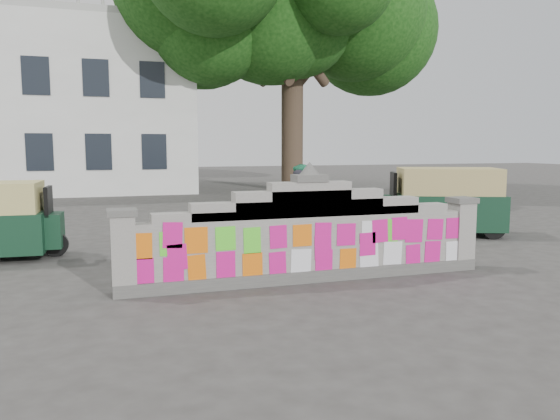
{
  "coord_description": "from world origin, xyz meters",
  "views": [
    {
      "loc": [
        -3.28,
        -8.47,
        2.28
      ],
      "look_at": [
        -0.19,
        1.0,
        1.1
      ],
      "focal_mm": 35.0,
      "sensor_mm": 36.0,
      "label": 1
    }
  ],
  "objects_px": {
    "cyclist_rider": "(300,215)",
    "pedestrian": "(303,204)",
    "rickshaw_right": "(444,200)",
    "cyclist_bike": "(300,228)"
  },
  "relations": [
    {
      "from": "cyclist_rider",
      "to": "pedestrian",
      "type": "height_order",
      "value": "pedestrian"
    },
    {
      "from": "cyclist_bike",
      "to": "pedestrian",
      "type": "relative_size",
      "value": 0.91
    },
    {
      "from": "cyclist_rider",
      "to": "pedestrian",
      "type": "xyz_separation_m",
      "value": [
        0.27,
        0.58,
        0.17
      ]
    },
    {
      "from": "cyclist_bike",
      "to": "cyclist_rider",
      "type": "relative_size",
      "value": 1.12
    },
    {
      "from": "rickshaw_right",
      "to": "cyclist_rider",
      "type": "bearing_deg",
      "value": 29.86
    },
    {
      "from": "cyclist_bike",
      "to": "pedestrian",
      "type": "distance_m",
      "value": 0.8
    },
    {
      "from": "pedestrian",
      "to": "rickshaw_right",
      "type": "distance_m",
      "value": 3.85
    },
    {
      "from": "rickshaw_right",
      "to": "cyclist_bike",
      "type": "bearing_deg",
      "value": 29.86
    },
    {
      "from": "pedestrian",
      "to": "rickshaw_right",
      "type": "bearing_deg",
      "value": 53.47
    },
    {
      "from": "pedestrian",
      "to": "cyclist_bike",
      "type": "bearing_deg",
      "value": -61.19
    }
  ]
}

